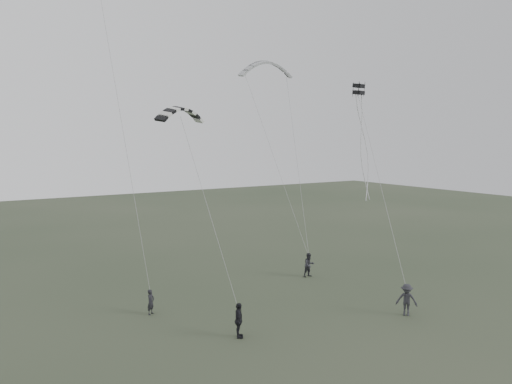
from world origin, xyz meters
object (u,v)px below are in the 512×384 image
flyer_far (407,300)px  kite_pale_large (266,62)px  kite_box (359,89)px  flyer_left (151,302)px  flyer_center (239,320)px  flyer_right (309,265)px  kite_striped (180,108)px

flyer_far → kite_pale_large: (0.19, 15.13, 15.33)m
flyer_far → kite_box: size_ratio=2.65×
flyer_left → kite_box: 19.03m
flyer_center → kite_box: (11.41, 3.63, 12.54)m
flyer_left → kite_pale_large: (12.63, 7.11, 15.52)m
flyer_right → kite_striped: (-11.52, -3.31, 10.89)m
flyer_left → flyer_right: bearing=-30.4°
flyer_left → flyer_right: (12.73, 1.41, 0.15)m
flyer_left → flyer_far: bearing=-69.6°
flyer_right → flyer_far: (-0.29, -9.42, 0.04)m
flyer_center → kite_box: 17.33m
flyer_right → flyer_center: (-10.13, -7.10, 0.02)m
flyer_right → flyer_far: bearing=-89.8°
flyer_right → flyer_center: bearing=-143.0°
kite_pale_large → kite_striped: kite_pale_large is taller
flyer_left → kite_striped: size_ratio=0.51×
kite_pale_large → flyer_far: bearing=-75.0°
kite_striped → kite_box: 12.91m
kite_pale_large → kite_striped: size_ratio=1.50×
kite_striped → kite_box: (12.80, -0.16, 1.67)m
kite_pale_large → kite_striped: 15.22m
flyer_right → flyer_center: size_ratio=0.98×
flyer_left → kite_striped: bearing=-94.3°
flyer_left → kite_box: size_ratio=2.10×
kite_box → flyer_left: bearing=156.6°
flyer_far → kite_box: (1.57, 5.95, 12.52)m
kite_pale_large → flyer_center: bearing=-112.3°
flyer_far → kite_pale_large: kite_pale_large is taller
kite_pale_large → flyer_right: bearing=-73.2°
kite_striped → kite_box: size_ratio=4.13×
flyer_right → flyer_left: bearing=-171.7°
flyer_center → flyer_far: (9.83, -2.33, 0.02)m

